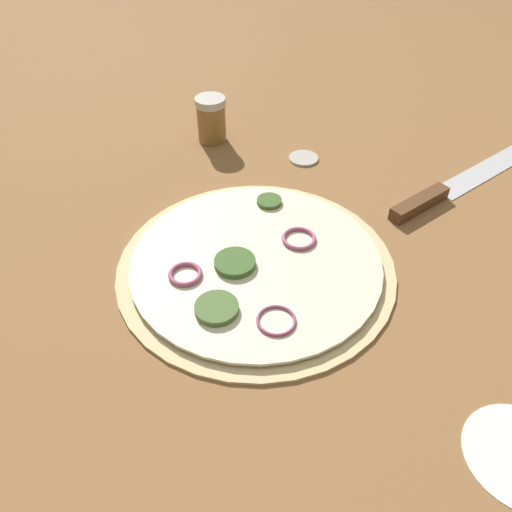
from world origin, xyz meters
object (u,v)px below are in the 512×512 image
Objects in this scene: spice_jar at (211,119)px; loose_cap at (304,157)px; knife at (443,191)px; pizza at (255,264)px.

spice_jar is 0.16m from loose_cap.
loose_cap is at bearing 115.83° from knife.
loose_cap is (0.21, 0.02, -0.00)m from knife.
loose_cap is (-0.16, -0.03, -0.03)m from spice_jar.
knife is at bearing -173.07° from spice_jar.
knife is 4.10× the size of spice_jar.
pizza is 0.32m from spice_jar.
spice_jar is at bearing 117.80° from knife.
pizza is 7.25× the size of loose_cap.
knife reaches higher than loose_cap.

